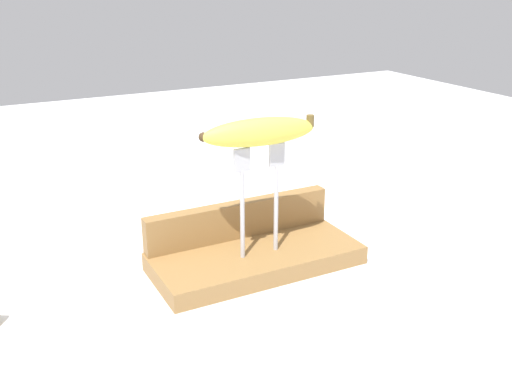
# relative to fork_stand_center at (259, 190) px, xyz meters

# --- Properties ---
(ground_plane) EXTENTS (3.00, 3.00, 0.00)m
(ground_plane) POSITION_rel_fork_stand_center_xyz_m (0.00, 0.01, -0.14)
(ground_plane) COLOR silver
(wooden_board) EXTENTS (0.33, 0.15, 0.03)m
(wooden_board) POSITION_rel_fork_stand_center_xyz_m (0.00, 0.01, -0.12)
(wooden_board) COLOR olive
(wooden_board) RESTS_ON ground
(board_backstop) EXTENTS (0.33, 0.02, 0.06)m
(board_backstop) POSITION_rel_fork_stand_center_xyz_m (0.00, 0.07, -0.08)
(board_backstop) COLOR olive
(board_backstop) RESTS_ON wooden_board
(fork_stand_center) EXTENTS (0.09, 0.01, 0.18)m
(fork_stand_center) POSITION_rel_fork_stand_center_xyz_m (0.00, 0.00, 0.00)
(fork_stand_center) COLOR #B2B2B7
(fork_stand_center) RESTS_ON wooden_board
(banana_raised_center) EXTENTS (0.18, 0.05, 0.04)m
(banana_raised_center) POSITION_rel_fork_stand_center_xyz_m (-0.00, 0.00, 0.09)
(banana_raised_center) COLOR #DBD147
(banana_raised_center) RESTS_ON fork_stand_center
(fork_fallen_near) EXTENTS (0.16, 0.11, 0.01)m
(fork_fallen_near) POSITION_rel_fork_stand_center_xyz_m (-0.02, 0.15, -0.13)
(fork_fallen_near) COLOR #B2B2B7
(fork_fallen_near) RESTS_ON ground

